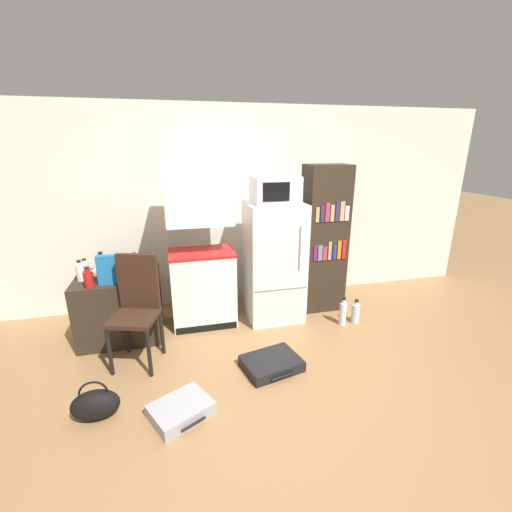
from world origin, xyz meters
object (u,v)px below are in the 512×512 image
object	(u,v)px
bottle_wine_dark	(102,267)
suitcase_small_flat	(181,410)
bottle_green_tall	(133,272)
bottle_clear_short	(85,267)
bottle_milk_white	(80,272)
cereal_box	(108,270)
bottle_amber_beer	(135,263)
bookshelf	(324,240)
handbag	(95,405)
chair	(137,301)
microwave	(275,190)
water_bottle_front	(343,313)
water_bottle_middle	(356,313)
bowl	(100,271)
suitcase_large_flat	(272,363)
kitchen_hutch	(201,252)
side_table	(121,306)
bottle_ketchup_red	(88,279)
refrigerator	(274,262)

from	to	relation	value
bottle_wine_dark	suitcase_small_flat	bearing A→B (deg)	-62.70
bottle_green_tall	bottle_clear_short	size ratio (longest dim) A/B	1.59
bottle_milk_white	cereal_box	distance (m)	0.34
bottle_amber_beer	bottle_green_tall	size ratio (longest dim) A/B	0.84
bookshelf	handbag	xyz separation A→B (m)	(-2.47, -1.39, -0.78)
chair	microwave	bearing A→B (deg)	36.66
bookshelf	water_bottle_front	size ratio (longest dim) A/B	5.17
cereal_box	bottle_clear_short	bearing A→B (deg)	126.53
bottle_wine_dark	water_bottle_middle	xyz separation A→B (m)	(2.76, -0.34, -0.70)
bowl	handbag	bearing A→B (deg)	-84.73
bowl	suitcase_large_flat	xyz separation A→B (m)	(1.61, -1.10, -0.67)
microwave	bottle_clear_short	xyz separation A→B (m)	(-2.08, 0.15, -0.78)
bottle_milk_white	bottle_green_tall	bearing A→B (deg)	-17.59
bottle_wine_dark	water_bottle_front	world-z (taller)	bottle_wine_dark
bookshelf	bottle_milk_white	distance (m)	2.75
bowl	chair	world-z (taller)	chair
kitchen_hutch	bottle_green_tall	xyz separation A→B (m)	(-0.71, -0.30, -0.07)
bottle_clear_short	bookshelf	bearing A→B (deg)	-0.92
bottle_amber_beer	microwave	bearing A→B (deg)	-3.05
microwave	cereal_box	world-z (taller)	microwave
side_table	suitcase_small_flat	distance (m)	1.52
chair	bottle_green_tall	bearing A→B (deg)	114.81
bottle_ketchup_red	cereal_box	bearing A→B (deg)	11.59
suitcase_large_flat	water_bottle_middle	distance (m)	1.36
bottle_ketchup_red	suitcase_large_flat	distance (m)	1.94
side_table	suitcase_small_flat	bearing A→B (deg)	-67.22
kitchen_hutch	bookshelf	world-z (taller)	kitchen_hutch
suitcase_large_flat	water_bottle_middle	bearing A→B (deg)	13.65
microwave	chair	bearing A→B (deg)	-160.49
side_table	chair	world-z (taller)	chair
chair	water_bottle_middle	bearing A→B (deg)	20.48
bookshelf	suitcase_small_flat	size ratio (longest dim) A/B	3.27
refrigerator	suitcase_large_flat	size ratio (longest dim) A/B	2.36
bottle_green_tall	water_bottle_front	size ratio (longest dim) A/B	0.71
bottle_clear_short	suitcase_small_flat	xyz separation A→B (m)	(0.91, -1.56, -0.71)
refrigerator	cereal_box	world-z (taller)	refrigerator
microwave	handbag	world-z (taller)	microwave
kitchen_hutch	bottle_ketchup_red	xyz separation A→B (m)	(-1.12, -0.34, -0.09)
bottle_wine_dark	suitcase_large_flat	size ratio (longest dim) A/B	0.47
side_table	suitcase_small_flat	world-z (taller)	side_table
handbag	water_bottle_front	distance (m)	2.68
bottle_wine_dark	bottle_clear_short	distance (m)	0.31
bookshelf	handbag	bearing A→B (deg)	-150.66
bottle_wine_dark	water_bottle_front	size ratio (longest dim) A/B	0.81
bottle_wine_dark	bottle_ketchup_red	xyz separation A→B (m)	(-0.09, -0.23, -0.03)
refrigerator	chair	size ratio (longest dim) A/B	1.33
bowl	suitcase_small_flat	distance (m)	1.81
bottle_green_tall	suitcase_small_flat	distance (m)	1.43
refrigerator	bottle_green_tall	distance (m)	1.57
kitchen_hutch	water_bottle_front	xyz separation A→B (m)	(1.57, -0.46, -0.73)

